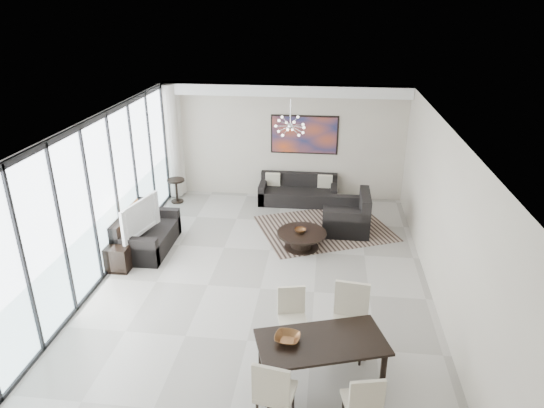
# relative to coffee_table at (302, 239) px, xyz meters

# --- Properties ---
(room_shell) EXTENTS (6.00, 9.00, 2.90)m
(room_shell) POSITION_rel_coffee_table_xyz_m (-0.18, -1.63, 1.25)
(room_shell) COLOR #A8A39B
(room_shell) RESTS_ON ground
(window_wall) EXTENTS (0.37, 8.95, 2.90)m
(window_wall) POSITION_rel_coffee_table_xyz_m (-3.49, -1.63, 1.26)
(window_wall) COLOR silver
(window_wall) RESTS_ON floor
(soffit) EXTENTS (5.98, 0.40, 0.26)m
(soffit) POSITION_rel_coffee_table_xyz_m (-0.64, 2.67, 2.57)
(soffit) COLOR white
(soffit) RESTS_ON room_shell
(painting) EXTENTS (1.68, 0.04, 0.98)m
(painting) POSITION_rel_coffee_table_xyz_m (-0.14, 2.84, 1.45)
(painting) COLOR #CA4A1C
(painting) RESTS_ON room_shell
(chandelier) EXTENTS (0.66, 0.66, 0.71)m
(chandelier) POSITION_rel_coffee_table_xyz_m (-0.34, 0.87, 2.15)
(chandelier) COLOR silver
(chandelier) RESTS_ON room_shell
(rug) EXTENTS (3.38, 3.05, 0.01)m
(rug) POSITION_rel_coffee_table_xyz_m (0.46, 0.97, -0.20)
(rug) COLOR black
(rug) RESTS_ON floor
(coffee_table) EXTENTS (1.02, 1.02, 0.36)m
(coffee_table) POSITION_rel_coffee_table_xyz_m (0.00, 0.00, 0.00)
(coffee_table) COLOR black
(coffee_table) RESTS_ON floor
(bowl_coffee) EXTENTS (0.29, 0.29, 0.08)m
(bowl_coffee) POSITION_rel_coffee_table_xyz_m (-0.03, -0.00, 0.19)
(bowl_coffee) COLOR brown
(bowl_coffee) RESTS_ON coffee_table
(sofa_main) EXTENTS (1.94, 0.79, 0.70)m
(sofa_main) POSITION_rel_coffee_table_xyz_m (-0.24, 2.44, 0.04)
(sofa_main) COLOR black
(sofa_main) RESTS_ON floor
(loveseat) EXTENTS (0.91, 1.61, 0.81)m
(loveseat) POSITION_rel_coffee_table_xyz_m (-3.19, -0.38, 0.07)
(loveseat) COLOR black
(loveseat) RESTS_ON floor
(armchair) EXTENTS (1.01, 1.06, 0.89)m
(armchair) POSITION_rel_coffee_table_xyz_m (0.96, 0.95, 0.10)
(armchair) COLOR black
(armchair) RESTS_ON floor
(side_table) EXTENTS (0.44, 0.44, 0.61)m
(side_table) POSITION_rel_coffee_table_xyz_m (-3.29, 2.10, 0.21)
(side_table) COLOR black
(side_table) RESTS_ON floor
(tv_console) EXTENTS (0.44, 1.57, 0.49)m
(tv_console) POSITION_rel_coffee_table_xyz_m (-3.40, -0.69, 0.04)
(tv_console) COLOR black
(tv_console) RESTS_ON floor
(television) EXTENTS (0.43, 1.20, 0.69)m
(television) POSITION_rel_coffee_table_xyz_m (-3.24, -0.65, 0.63)
(television) COLOR gray
(television) RESTS_ON tv_console
(dining_table) EXTENTS (1.84, 1.30, 0.69)m
(dining_table) POSITION_rel_coffee_table_xyz_m (0.47, -3.81, 0.40)
(dining_table) COLOR black
(dining_table) RESTS_ON floor
(dining_chair_sw) EXTENTS (0.52, 0.52, 0.98)m
(dining_chair_sw) POSITION_rel_coffee_table_xyz_m (-0.07, -4.60, 0.36)
(dining_chair_sw) COLOR #BCB09C
(dining_chair_sw) RESTS_ON floor
(dining_chair_se) EXTENTS (0.49, 0.49, 0.89)m
(dining_chair_se) POSITION_rel_coffee_table_xyz_m (0.98, -4.59, 0.30)
(dining_chair_se) COLOR #BCB09C
(dining_chair_se) RESTS_ON floor
(dining_chair_nw) EXTENTS (0.49, 0.49, 0.89)m
(dining_chair_nw) POSITION_rel_coffee_table_xyz_m (0.03, -2.98, 0.31)
(dining_chair_nw) COLOR #BCB09C
(dining_chair_nw) RESTS_ON floor
(dining_chair_ne) EXTENTS (0.56, 0.56, 1.08)m
(dining_chair_ne) POSITION_rel_coffee_table_xyz_m (0.87, -3.08, 0.42)
(dining_chair_ne) COLOR #BCB09C
(dining_chair_ne) RESTS_ON floor
(bowl_dining) EXTENTS (0.38, 0.38, 0.08)m
(bowl_dining) POSITION_rel_coffee_table_xyz_m (0.03, -3.86, 0.53)
(bowl_dining) COLOR brown
(bowl_dining) RESTS_ON dining_table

